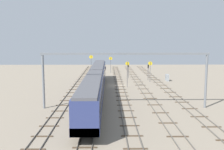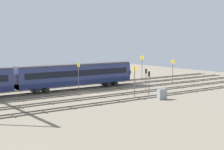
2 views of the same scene
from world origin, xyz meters
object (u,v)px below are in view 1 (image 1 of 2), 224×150
at_px(train, 96,81).
at_px(signal_light_trackside_departure, 148,70).
at_px(overhead_gantry, 125,64).
at_px(speed_sign_mid_trackside, 150,69).
at_px(relay_cabinet, 167,78).
at_px(speed_sign_near_foreground, 91,62).
at_px(signal_light_trackside_approach, 128,69).
at_px(speed_sign_far_trackside, 111,62).
at_px(speed_sign_distant_end, 127,71).

bearing_deg(train, signal_light_trackside_departure, -34.25).
relative_size(train, overhead_gantry, 1.97).
xyz_separation_m(overhead_gantry, speed_sign_mid_trackside, (25.34, -7.91, -3.36)).
bearing_deg(relay_cabinet, speed_sign_near_foreground, 56.04).
xyz_separation_m(speed_sign_mid_trackside, signal_light_trackside_approach, (6.99, 4.90, -0.79)).
distance_m(speed_sign_far_trackside, speed_sign_distant_end, 26.77).
bearing_deg(relay_cabinet, signal_light_trackside_approach, 61.47).
height_order(speed_sign_near_foreground, speed_sign_mid_trackside, speed_sign_near_foreground).
xyz_separation_m(train, speed_sign_mid_trackside, (15.53, -12.78, 0.78)).
distance_m(speed_sign_near_foreground, speed_sign_mid_trackside, 22.16).
distance_m(speed_sign_distant_end, signal_light_trackside_departure, 12.20).
height_order(train, speed_sign_mid_trackside, speed_sign_mid_trackside).
height_order(overhead_gantry, relay_cabinet, overhead_gantry).
height_order(speed_sign_distant_end, relay_cabinet, speed_sign_distant_end).
xyz_separation_m(signal_light_trackside_departure, relay_cabinet, (-1.51, -4.73, -1.84)).
xyz_separation_m(speed_sign_far_trackside, signal_light_trackside_departure, (-16.10, -9.73, -0.73)).
distance_m(speed_sign_mid_trackside, signal_light_trackside_departure, 3.34).
height_order(speed_sign_near_foreground, speed_sign_far_trackside, speed_sign_near_foreground).
distance_m(train, signal_light_trackside_departure, 22.73).
relative_size(overhead_gantry, speed_sign_mid_trackside, 4.92).
bearing_deg(speed_sign_mid_trackside, signal_light_trackside_departure, -0.20).
bearing_deg(signal_light_trackside_approach, signal_light_trackside_departure, -127.17).
relative_size(speed_sign_near_foreground, signal_light_trackside_approach, 1.47).
relative_size(train, signal_light_trackside_approach, 12.58).
height_order(train, speed_sign_near_foreground, speed_sign_near_foreground).
height_order(train, relay_cabinet, train).
bearing_deg(speed_sign_distant_end, signal_light_trackside_departure, -30.92).
relative_size(overhead_gantry, signal_light_trackside_approach, 6.38).
bearing_deg(speed_sign_near_foreground, signal_light_trackside_approach, -128.26).
relative_size(overhead_gantry, speed_sign_far_trackside, 4.96).
relative_size(speed_sign_mid_trackside, speed_sign_far_trackside, 1.01).
bearing_deg(signal_light_trackside_departure, speed_sign_distant_end, 149.08).
distance_m(speed_sign_near_foreground, relay_cabinet, 24.92).
bearing_deg(speed_sign_far_trackside, overhead_gantry, -177.67).
height_order(overhead_gantry, speed_sign_far_trackside, overhead_gantry).
bearing_deg(overhead_gantry, signal_light_trackside_departure, -15.47).
relative_size(train, relay_cabinet, 29.13).
relative_size(signal_light_trackside_approach, relay_cabinet, 2.31).
height_order(speed_sign_mid_trackside, speed_sign_distant_end, speed_sign_distant_end).
bearing_deg(speed_sign_mid_trackside, speed_sign_far_trackside, 26.66).
bearing_deg(relay_cabinet, train, 134.60).
bearing_deg(speed_sign_near_foreground, train, -174.50).
bearing_deg(relay_cabinet, overhead_gantry, 154.98).
distance_m(train, speed_sign_mid_trackside, 20.13).
distance_m(overhead_gantry, signal_light_trackside_approach, 32.74).
bearing_deg(speed_sign_distant_end, train, 141.94).
distance_m(speed_sign_far_trackside, signal_light_trackside_approach, 13.30).
bearing_deg(speed_sign_distant_end, speed_sign_near_foreground, 22.75).
bearing_deg(train, overhead_gantry, -153.60).
height_order(speed_sign_distant_end, signal_light_trackside_departure, speed_sign_distant_end).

